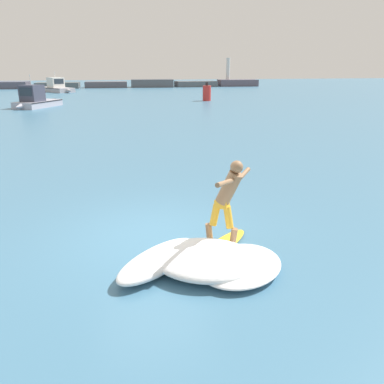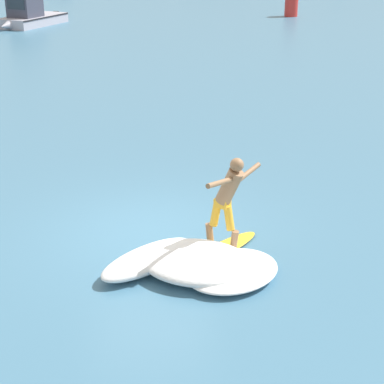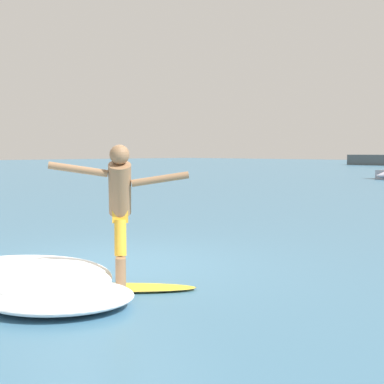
% 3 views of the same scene
% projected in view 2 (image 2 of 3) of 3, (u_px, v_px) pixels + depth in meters
% --- Properties ---
extents(ground_plane, '(200.00, 200.00, 0.00)m').
position_uv_depth(ground_plane, '(151.00, 231.00, 12.65)').
color(ground_plane, teal).
extents(surfboard, '(1.75, 1.73, 0.20)m').
position_uv_depth(surfboard, '(220.00, 250.00, 11.83)').
color(surfboard, yellow).
rests_on(surfboard, ground).
extents(surfer, '(1.13, 1.41, 1.81)m').
position_uv_depth(surfer, '(228.00, 195.00, 11.37)').
color(surfer, '#956D4B').
rests_on(surfer, surfboard).
extents(fishing_boat_near_jetty, '(3.95, 5.26, 2.89)m').
position_uv_depth(fishing_boat_near_jetty, '(29.00, 15.00, 38.85)').
color(fishing_boat_near_jetty, '#A7A5B5').
rests_on(fishing_boat_near_jetty, ground).
extents(channel_marker_buoy, '(0.88, 0.88, 1.95)m').
position_uv_depth(channel_marker_buoy, '(291.00, 4.00, 43.02)').
color(channel_marker_buoy, red).
rests_on(channel_marker_buoy, ground).
extents(wave_foam_at_tail, '(2.40, 2.19, 0.39)m').
position_uv_depth(wave_foam_at_tail, '(197.00, 262.00, 11.06)').
color(wave_foam_at_tail, white).
rests_on(wave_foam_at_tail, ground).
extents(wave_foam_at_nose, '(2.25, 2.21, 0.24)m').
position_uv_depth(wave_foam_at_nose, '(232.00, 271.00, 10.93)').
color(wave_foam_at_nose, white).
rests_on(wave_foam_at_nose, ground).
extents(wave_foam_beside, '(2.02, 1.94, 0.34)m').
position_uv_depth(wave_foam_beside, '(148.00, 259.00, 11.21)').
color(wave_foam_beside, white).
rests_on(wave_foam_beside, ground).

